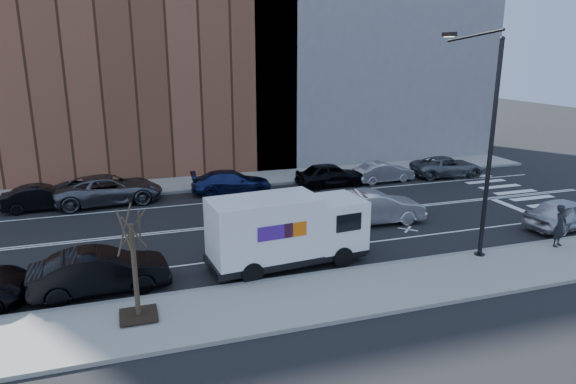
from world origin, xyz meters
TOP-DOWN VIEW (x-y plane):
  - ground at (0.00, 0.00)m, footprint 120.00×120.00m
  - sidewalk_near at (0.00, -8.80)m, footprint 44.00×3.60m
  - sidewalk_far at (0.00, 8.80)m, footprint 44.00×3.60m
  - curb_near at (0.00, -7.00)m, footprint 44.00×0.25m
  - curb_far at (0.00, 7.00)m, footprint 44.00×0.25m
  - crosswalk at (16.00, 0.00)m, footprint 3.00×14.00m
  - road_markings at (0.00, 0.00)m, footprint 40.00×8.60m
  - bldg_brick at (-8.00, 15.60)m, footprint 26.00×10.00m
  - streetlight at (7.00, -6.91)m, footprint 0.44×4.02m
  - street_tree at (-7.00, -8.40)m, footprint 1.20×1.20m
  - fedex_van at (-1.04, -5.60)m, footprint 6.68×2.83m
  - far_parked_b at (-11.46, 5.86)m, footprint 4.30×1.76m
  - far_parked_c at (-8.00, 6.02)m, footprint 6.15×3.21m
  - far_parked_d at (-0.87, 5.95)m, footprint 5.03×2.37m
  - far_parked_e at (5.60, 5.67)m, footprint 4.57×1.93m
  - far_parked_f at (9.41, 5.57)m, footprint 4.14×1.66m
  - far_parked_g at (14.40, 5.60)m, footprint 5.27×2.96m
  - driving_sedan at (4.87, -1.90)m, footprint 5.14×2.06m
  - near_parked_rear_a at (-8.17, -5.77)m, footprint 4.95×2.02m
  - near_parked_front at (13.44, -5.57)m, footprint 4.70×2.38m
  - pedestrian at (10.93, -7.64)m, footprint 0.81×0.67m

SIDE VIEW (x-z plane):
  - ground at x=0.00m, z-range 0.00..0.00m
  - crosswalk at x=16.00m, z-range 0.00..0.01m
  - road_markings at x=0.00m, z-range 0.00..0.01m
  - sidewalk_near at x=0.00m, z-range 0.00..0.15m
  - sidewalk_far at x=0.00m, z-range 0.00..0.15m
  - curb_near at x=0.00m, z-range 0.00..0.17m
  - curb_far at x=0.00m, z-range 0.00..0.17m
  - far_parked_f at x=9.41m, z-range 0.00..1.34m
  - far_parked_b at x=-11.46m, z-range 0.00..1.39m
  - far_parked_g at x=14.40m, z-range 0.00..1.39m
  - far_parked_d at x=-0.87m, z-range 0.00..1.42m
  - near_parked_front at x=13.44m, z-range 0.00..1.54m
  - far_parked_e at x=5.60m, z-range 0.00..1.54m
  - near_parked_rear_a at x=-8.17m, z-range 0.00..1.60m
  - far_parked_c at x=-8.00m, z-range 0.00..1.65m
  - driving_sedan at x=4.87m, z-range 0.00..1.66m
  - pedestrian at x=10.93m, z-range 0.15..2.05m
  - street_tree at x=-7.00m, z-range -0.42..3.33m
  - fedex_van at x=-1.04m, z-range 0.07..3.04m
  - streetlight at x=7.00m, z-range 0.41..9.75m
  - bldg_brick at x=-8.00m, z-range 0.00..22.00m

